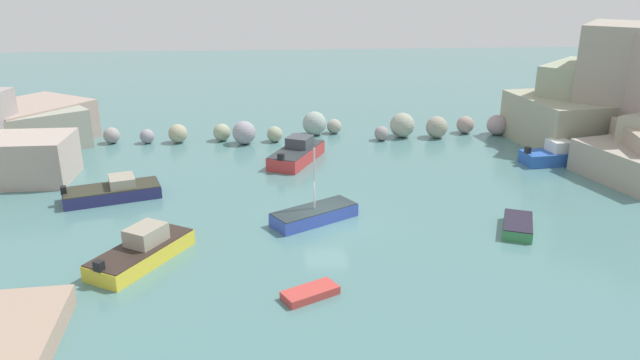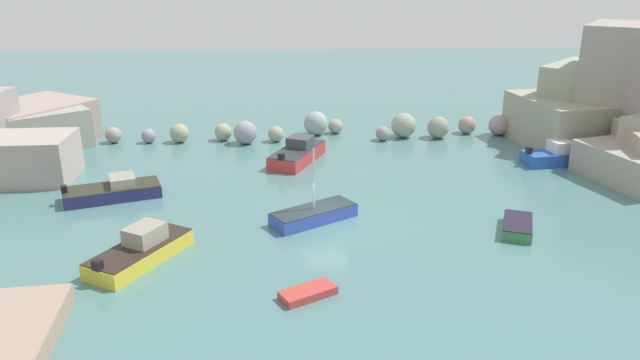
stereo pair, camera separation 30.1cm
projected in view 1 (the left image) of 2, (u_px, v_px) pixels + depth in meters
The scene contains 10 objects.
cove_water at pixel (326, 222), 35.44m from camera, with size 160.00×160.00×0.00m, color slate.
cliff_headland_right at pixel (629, 109), 47.52m from camera, with size 14.53×20.10×10.16m.
rock_breakwater at pixel (345, 128), 52.61m from camera, with size 39.00×4.54×2.20m.
moored_boat_0 at pixel (310, 293), 27.27m from camera, with size 2.85×2.25×0.39m.
moored_boat_1 at pixel (297, 153), 46.35m from camera, with size 4.81×6.61×1.86m.
moored_boat_2 at pixel (518, 226), 34.07m from camera, with size 2.77×3.72×0.66m.
moored_boat_3 at pixel (142, 250), 30.46m from camera, with size 4.97×6.24×1.79m.
moored_boat_4 at pixel (550, 155), 45.77m from camera, with size 4.24×2.55×1.83m.
moored_boat_5 at pixel (113, 191), 38.78m from camera, with size 6.49×4.15×1.48m.
moored_boat_6 at pixel (314, 214), 35.39m from camera, with size 5.49×4.31×4.57m.
Camera 1 is at (-2.93, -32.38, 14.32)m, focal length 33.13 mm.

